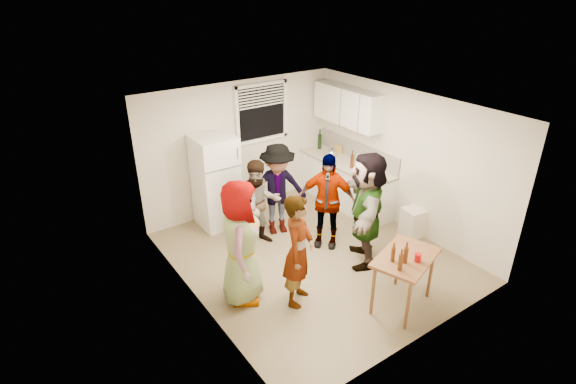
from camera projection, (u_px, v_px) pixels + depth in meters
room at (312, 256)px, 7.42m from camera, size 4.00×4.50×2.50m
window at (262, 112)px, 8.47m from camera, size 1.12×0.10×1.06m
refrigerator at (216, 182)px, 8.05m from camera, size 0.70×0.70×1.70m
counter_lower at (345, 184)px, 8.95m from camera, size 0.60×2.20×0.86m
countertop at (346, 163)px, 8.76m from camera, size 0.64×2.22×0.04m
backsplash at (357, 151)px, 8.82m from camera, size 0.03×2.20×0.36m
upper_cabinets at (347, 106)px, 8.50m from camera, size 0.34×1.60×0.70m
kettle at (331, 157)px, 9.00m from camera, size 0.28×0.25×0.20m
paper_towel at (358, 169)px, 8.46m from camera, size 0.12×0.12×0.27m
wine_bottle at (319, 149)px, 9.43m from camera, size 0.08×0.08×0.31m
beer_bottle_counter at (352, 168)px, 8.50m from camera, size 0.07×0.07×0.26m
blue_cup at (359, 175)px, 8.19m from camera, size 0.09×0.09×0.11m
picture_frame at (339, 149)px, 9.18m from camera, size 0.02×0.20×0.17m
trash_bin at (413, 223)px, 7.92m from camera, size 0.39×0.39×0.52m
serving_table at (399, 304)px, 6.34m from camera, size 1.12×0.92×0.81m
beer_bottle_table at (392, 261)px, 5.88m from camera, size 0.05×0.05×0.21m
red_cup at (417, 261)px, 5.87m from camera, size 0.09×0.09×0.12m
guest_grey at (244, 297)px, 6.49m from camera, size 2.01×1.76×0.58m
guest_stripe at (298, 299)px, 6.43m from camera, size 1.48×1.68×0.40m
guest_back_left at (261, 242)px, 7.80m from camera, size 1.17×1.68×0.58m
guest_back_right at (278, 231)px, 8.15m from camera, size 1.53×1.92×0.62m
guest_black at (325, 243)px, 7.78m from camera, size 1.87×1.84×0.40m
guest_orange at (362, 259)px, 7.34m from camera, size 2.54×2.52×0.55m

